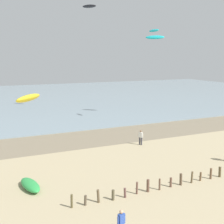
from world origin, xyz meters
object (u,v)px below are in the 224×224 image
(kite_aloft_2, at_px, (89,6))
(kite_aloft_6, at_px, (154,31))
(person_mid_beach, at_px, (121,223))
(kite_aloft_3, at_px, (28,98))
(grounded_kite, at_px, (30,185))
(kite_aloft_1, at_px, (155,37))
(person_left_flank, at_px, (141,137))

(kite_aloft_2, xyz_separation_m, kite_aloft_6, (5.02, -12.97, -4.86))
(person_mid_beach, xyz_separation_m, kite_aloft_3, (-2.63, 13.40, 5.38))
(person_mid_beach, relative_size, kite_aloft_6, 0.86)
(kite_aloft_3, bearing_deg, grounded_kite, -149.51)
(kite_aloft_3, bearing_deg, kite_aloft_2, 9.63)
(kite_aloft_2, bearing_deg, grounded_kite, -67.89)
(kite_aloft_1, height_order, kite_aloft_6, kite_aloft_6)
(person_left_flank, xyz_separation_m, kite_aloft_3, (-12.43, -1.69, 5.38))
(grounded_kite, height_order, kite_aloft_1, kite_aloft_1)
(person_left_flank, bearing_deg, kite_aloft_3, -172.25)
(kite_aloft_2, bearing_deg, kite_aloft_1, 1.90)
(person_mid_beach, bearing_deg, grounded_kite, 112.54)
(person_left_flank, bearing_deg, person_mid_beach, -122.99)
(person_left_flank, distance_m, kite_aloft_6, 17.09)
(kite_aloft_1, height_order, kite_aloft_2, kite_aloft_2)
(person_mid_beach, bearing_deg, kite_aloft_3, 101.11)
(grounded_kite, distance_m, kite_aloft_3, 7.79)
(kite_aloft_3, bearing_deg, person_mid_beach, -127.86)
(grounded_kite, bearing_deg, kite_aloft_1, 120.11)
(kite_aloft_1, bearing_deg, kite_aloft_2, 172.92)
(person_mid_beach, bearing_deg, person_left_flank, 57.01)
(kite_aloft_6, bearing_deg, grounded_kite, -62.27)
(person_mid_beach, distance_m, kite_aloft_1, 36.50)
(kite_aloft_2, distance_m, kite_aloft_3, 30.33)
(kite_aloft_2, distance_m, kite_aloft_6, 14.73)
(grounded_kite, relative_size, kite_aloft_1, 0.98)
(kite_aloft_2, height_order, kite_aloft_6, kite_aloft_2)
(kite_aloft_1, bearing_deg, person_left_flank, -85.41)
(kite_aloft_1, distance_m, kite_aloft_2, 13.02)
(grounded_kite, xyz_separation_m, kite_aloft_1, (23.23, 19.77, 12.62))
(grounded_kite, height_order, kite_aloft_3, kite_aloft_3)
(person_mid_beach, relative_size, grounded_kite, 0.58)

